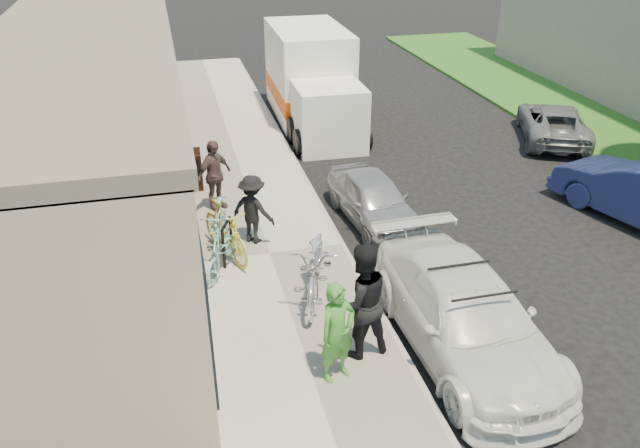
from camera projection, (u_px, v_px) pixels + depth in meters
ground at (416, 333)px, 10.64m from camera, size 120.00×120.00×0.00m
sidewalk at (270, 256)px, 12.74m from camera, size 3.00×34.00×0.15m
curb at (343, 247)px, 13.08m from camera, size 0.12×34.00×0.13m
storefront at (102, 100)px, 15.35m from camera, size 3.60×20.00×4.22m
bike_rack at (227, 238)px, 12.20m from camera, size 0.27×0.57×0.86m
sandwich_board at (189, 171)px, 15.10m from camera, size 0.63×0.64×1.01m
sedan_white at (465, 315)px, 9.98m from camera, size 1.99×4.68×1.38m
sedan_silver at (374, 199)px, 14.00m from camera, size 1.59×3.35×1.11m
moving_truck at (312, 83)px, 19.80m from camera, size 2.36×5.96×2.90m
far_car_gray at (553, 122)px, 18.70m from camera, size 3.17×4.24×1.07m
tandem_bike at (316, 265)px, 11.14m from camera, size 1.48×2.45×1.21m
woman_rider at (337, 332)px, 9.10m from camera, size 0.70×0.59×1.65m
man_standing at (361, 301)px, 9.55m from camera, size 1.04×0.86×1.94m
cruiser_bike_a at (220, 231)px, 12.32m from camera, size 0.95×1.98×1.14m
cruiser_bike_b at (224, 251)px, 11.96m from camera, size 1.23×1.64×0.82m
cruiser_bike_c at (225, 231)px, 12.36m from camera, size 1.12×1.93×1.12m
bystander_a at (253, 209)px, 12.79m from camera, size 1.09×1.04×1.49m
bystander_b at (214, 175)px, 14.11m from camera, size 1.02×0.91×1.66m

